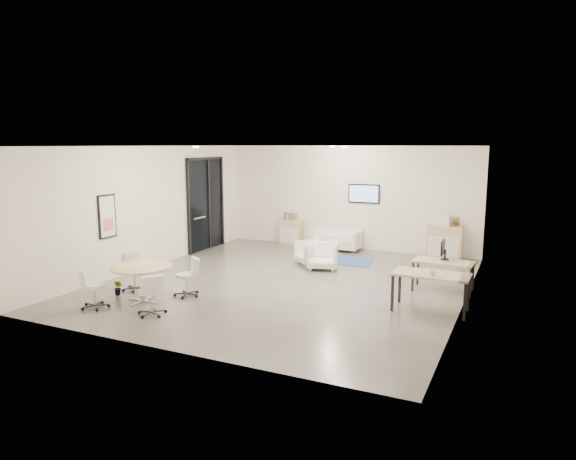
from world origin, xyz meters
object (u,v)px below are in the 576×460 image
(armchair_left, at_px, (310,251))
(round_table, at_px, (141,270))
(loveseat, at_px, (337,240))
(sideboard_right, at_px, (445,242))
(desk_front, at_px, (431,277))
(armchair_right, at_px, (323,255))
(desk_rear, at_px, (444,264))
(sideboard_left, at_px, (291,232))

(armchair_left, relative_size, round_table, 0.56)
(loveseat, distance_m, round_table, 7.03)
(sideboard_right, relative_size, desk_front, 0.66)
(sideboard_right, xyz_separation_m, desk_front, (0.46, -4.97, 0.20))
(armchair_left, bearing_deg, armchair_right, 5.44)
(loveseat, distance_m, armchair_left, 2.14)
(sideboard_right, xyz_separation_m, desk_rear, (0.47, -3.41, 0.13))
(round_table, bearing_deg, sideboard_left, 88.16)
(armchair_left, xyz_separation_m, round_table, (-1.85, -4.63, 0.32))
(desk_rear, height_order, round_table, round_table)
(armchair_left, distance_m, round_table, 5.00)
(armchair_right, bearing_deg, desk_front, -52.20)
(sideboard_left, distance_m, armchair_left, 2.82)
(armchair_left, bearing_deg, desk_front, 6.23)
(armchair_left, bearing_deg, round_table, -69.18)
(sideboard_left, relative_size, armchair_left, 1.16)
(armchair_left, relative_size, armchair_right, 0.91)
(desk_rear, relative_size, desk_front, 0.93)
(armchair_left, bearing_deg, sideboard_right, 77.58)
(loveseat, relative_size, desk_rear, 1.10)
(armchair_left, xyz_separation_m, armchair_right, (0.52, -0.40, 0.04))
(sideboard_left, height_order, desk_rear, sideboard_left)
(armchair_right, xyz_separation_m, desk_front, (3.16, -2.31, 0.29))
(desk_front, bearing_deg, sideboard_left, 137.09)
(sideboard_left, distance_m, desk_rear, 6.34)
(sideboard_right, xyz_separation_m, loveseat, (-3.22, -0.12, -0.18))
(loveseat, xyz_separation_m, armchair_left, (0.00, -2.14, 0.05))
(loveseat, bearing_deg, round_table, -104.57)
(armchair_right, bearing_deg, sideboard_right, 28.53)
(desk_front, bearing_deg, sideboard_right, 95.76)
(round_table, bearing_deg, armchair_right, 60.76)
(sideboard_right, distance_m, loveseat, 3.23)
(sideboard_right, distance_m, desk_front, 4.99)
(armchair_left, xyz_separation_m, desk_front, (3.69, -2.71, 0.33))
(armchair_left, bearing_deg, loveseat, 132.58)
(round_table, bearing_deg, desk_rear, 32.14)
(armchair_right, relative_size, desk_front, 0.53)
(armchair_right, xyz_separation_m, round_table, (-2.37, -4.23, 0.29))
(armchair_left, height_order, desk_rear, armchair_left)
(sideboard_right, relative_size, loveseat, 0.64)
(loveseat, bearing_deg, armchair_right, -77.64)
(armchair_left, height_order, round_table, round_table)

